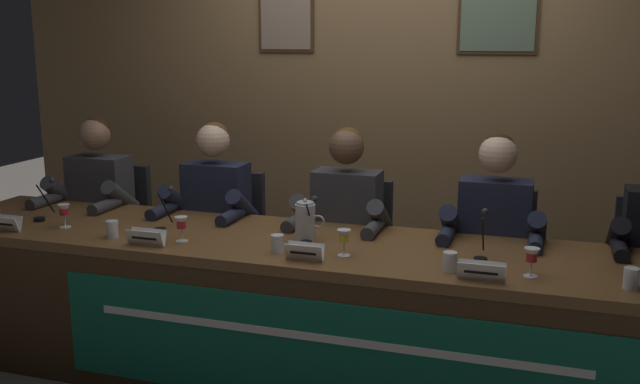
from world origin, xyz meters
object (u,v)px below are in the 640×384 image
at_px(chair_far_left, 115,239).
at_px(microphone_far_left, 44,206).
at_px(water_cup_right, 450,263).
at_px(water_pitcher_central, 306,221).
at_px(water_cup_left, 112,230).
at_px(water_cup_center, 277,245).
at_px(panelist_center, 343,225).
at_px(microphone_left, 164,216).
at_px(juice_glass_right, 532,257).
at_px(nameplate_far_left, 6,223).
at_px(microphone_right, 482,243).
at_px(chair_right, 493,277).
at_px(water_cup_far_right, 631,279).
at_px(panelist_far_left, 93,204).
at_px(nameplate_center, 304,252).
at_px(panelist_right, 493,238).
at_px(juice_glass_left, 181,224).
at_px(microphone_center, 309,228).
at_px(nameplate_right, 481,271).
at_px(chair_left, 227,251).
at_px(juice_glass_far_left, 64,211).
at_px(chair_center, 352,263).
at_px(juice_glass_center, 344,238).
at_px(nameplate_left, 146,237).
at_px(conference_table, 313,294).
at_px(panelist_left, 210,214).

distance_m(chair_far_left, microphone_far_left, 0.73).
xyz_separation_m(water_cup_right, water_pitcher_central, (-0.74, 0.26, 0.06)).
xyz_separation_m(water_cup_left, water_cup_center, (0.87, 0.02, 0.00)).
xyz_separation_m(panelist_center, water_cup_right, (0.66, -0.64, 0.05)).
xyz_separation_m(chair_far_left, water_cup_center, (1.44, -0.81, 0.33)).
bearing_deg(microphone_left, water_pitcher_central, 3.74).
bearing_deg(juice_glass_right, nameplate_far_left, -177.91).
bearing_deg(microphone_right, chair_right, 88.59).
relative_size(water_cup_right, water_cup_far_right, 1.00).
relative_size(panelist_far_left, water_cup_far_right, 14.65).
distance_m(nameplate_far_left, nameplate_center, 1.62).
xyz_separation_m(water_cup_left, nameplate_center, (1.03, -0.06, 0.00)).
bearing_deg(water_cup_center, panelist_right, 33.66).
height_order(nameplate_far_left, juice_glass_left, juice_glass_left).
height_order(microphone_left, water_pitcher_central, microphone_left).
distance_m(microphone_left, microphone_center, 0.79).
height_order(chair_far_left, microphone_left, microphone_left).
distance_m(chair_right, nameplate_right, 0.97).
distance_m(nameplate_far_left, chair_left, 1.25).
height_order(juice_glass_far_left, juice_glass_left, same).
height_order(panelist_far_left, juice_glass_right, panelist_far_left).
bearing_deg(chair_right, water_cup_far_right, -54.80).
relative_size(panelist_far_left, juice_glass_far_left, 10.04).
distance_m(nameplate_far_left, microphone_left, 0.81).
height_order(water_cup_right, water_cup_far_right, same).
xyz_separation_m(chair_center, juice_glass_center, (0.17, -0.77, 0.38)).
relative_size(microphone_far_left, chair_left, 0.24).
xyz_separation_m(panelist_far_left, chair_center, (1.57, 0.20, -0.28)).
relative_size(juice_glass_left, nameplate_right, 0.64).
height_order(nameplate_left, juice_glass_right, juice_glass_right).
xyz_separation_m(chair_left, chair_right, (1.57, 0.00, 0.00)).
distance_m(conference_table, chair_right, 1.06).
distance_m(water_cup_left, panelist_right, 1.90).
height_order(microphone_center, water_cup_right, microphone_center).
distance_m(panelist_far_left, nameplate_far_left, 0.70).
bearing_deg(microphone_right, nameplate_right, -84.82).
bearing_deg(juice_glass_left, chair_left, 100.25).
distance_m(chair_left, juice_glass_left, 0.88).
bearing_deg(juice_glass_far_left, juice_glass_left, -3.52).
xyz_separation_m(microphone_left, microphone_center, (0.79, 0.01, 0.00)).
relative_size(panelist_left, juice_glass_left, 10.04).
height_order(conference_table, nameplate_right, nameplate_right).
relative_size(water_cup_center, nameplate_right, 0.44).
height_order(juice_glass_center, water_cup_far_right, juice_glass_center).
distance_m(panelist_far_left, microphone_right, 2.38).
distance_m(chair_center, nameplate_right, 1.26).
bearing_deg(panelist_center, juice_glass_center, -73.18).
relative_size(microphone_left, microphone_center, 1.00).
bearing_deg(panelist_far_left, chair_right, 4.85).
distance_m(nameplate_left, water_cup_right, 1.43).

